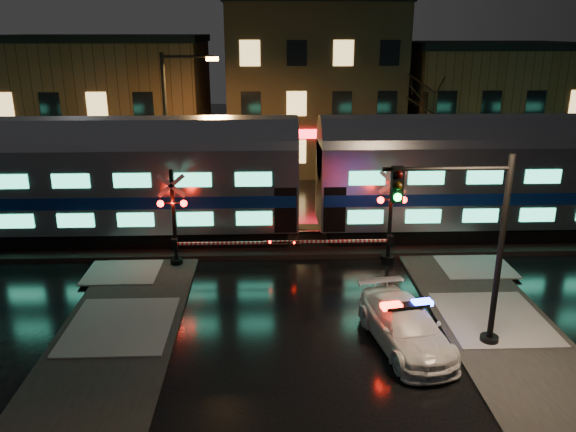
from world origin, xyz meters
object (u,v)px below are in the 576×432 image
at_px(traffic_light, 469,250).
at_px(streetlight, 172,126).
at_px(crossing_signal_right, 382,225).
at_px(police_car, 405,326).
at_px(crossing_signal_left, 182,228).

xyz_separation_m(traffic_light, streetlight, (-11.06, 13.54, 1.67)).
bearing_deg(crossing_signal_right, police_car, -94.53).
height_order(crossing_signal_left, streetlight, streetlight).
distance_m(crossing_signal_right, crossing_signal_left, 8.55).
xyz_separation_m(crossing_signal_right, crossing_signal_left, (-8.55, -0.00, -0.03)).
height_order(crossing_signal_right, streetlight, streetlight).
relative_size(crossing_signal_right, crossing_signal_left, 1.02).
height_order(crossing_signal_right, traffic_light, traffic_light).
xyz_separation_m(police_car, crossing_signal_left, (-8.02, 6.73, 1.07)).
xyz_separation_m(crossing_signal_left, streetlight, (-1.27, 6.69, 3.26)).
bearing_deg(streetlight, crossing_signal_right, -34.26).
xyz_separation_m(police_car, crossing_signal_right, (0.53, 6.73, 1.11)).
bearing_deg(crossing_signal_right, streetlight, 145.74).
distance_m(crossing_signal_right, streetlight, 12.31).
relative_size(police_car, traffic_light, 0.80).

